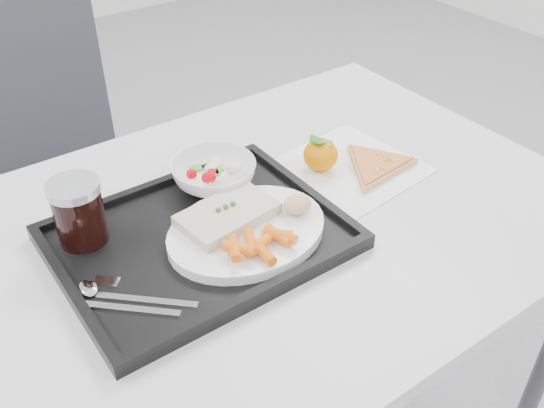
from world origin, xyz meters
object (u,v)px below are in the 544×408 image
(tray, at_px, (200,239))
(pizza_slice, at_px, (376,165))
(table, at_px, (249,253))
(cola_glass, at_px, (79,211))
(salad_bowl, at_px, (214,174))
(chair, at_px, (50,159))
(tangerine, at_px, (321,155))
(dinner_plate, at_px, (247,231))

(tray, bearing_deg, pizza_slice, -0.99)
(table, relative_size, cola_glass, 11.11)
(table, bearing_deg, tray, 178.34)
(salad_bowl, height_order, cola_glass, cola_glass)
(chair, xyz_separation_m, cola_glass, (-0.12, -0.65, 0.28))
(tangerine, distance_m, pizza_slice, 0.11)
(cola_glass, bearing_deg, table, -22.94)
(pizza_slice, bearing_deg, tangerine, 145.98)
(table, xyz_separation_m, chair, (-0.13, 0.76, -0.15))
(tray, distance_m, salad_bowl, 0.15)
(tray, xyz_separation_m, salad_bowl, (0.10, 0.11, 0.03))
(table, xyz_separation_m, dinner_plate, (-0.03, -0.04, 0.09))
(chair, xyz_separation_m, dinner_plate, (0.10, -0.80, 0.24))
(table, height_order, dinner_plate, dinner_plate)
(salad_bowl, bearing_deg, dinner_plate, -101.90)
(chair, height_order, tray, chair)
(cola_glass, bearing_deg, chair, 79.62)
(dinner_plate, xyz_separation_m, pizza_slice, (0.32, 0.04, -0.01))
(dinner_plate, bearing_deg, pizza_slice, 6.56)
(table, xyz_separation_m, salad_bowl, (0.00, 0.11, 0.11))
(cola_glass, height_order, pizza_slice, cola_glass)
(chair, xyz_separation_m, tangerine, (0.33, -0.70, 0.25))
(dinner_plate, height_order, pizza_slice, dinner_plate)
(tray, height_order, salad_bowl, salad_bowl)
(table, distance_m, dinner_plate, 0.10)
(tray, xyz_separation_m, dinner_plate, (0.06, -0.04, 0.02))
(tray, bearing_deg, dinner_plate, -34.52)
(table, height_order, tangerine, tangerine)
(tray, height_order, cola_glass, cola_glass)
(chair, bearing_deg, tangerine, -64.68)
(chair, bearing_deg, dinner_plate, -82.99)
(salad_bowl, relative_size, tangerine, 1.75)
(table, distance_m, pizza_slice, 0.30)
(salad_bowl, bearing_deg, table, -91.45)
(tangerine, bearing_deg, salad_bowl, 164.13)
(cola_glass, relative_size, pizza_slice, 0.41)
(cola_glass, bearing_deg, dinner_plate, -33.83)
(pizza_slice, bearing_deg, tray, 179.01)
(table, height_order, tray, tray)
(chair, relative_size, salad_bowl, 6.11)
(table, bearing_deg, pizza_slice, -0.78)
(dinner_plate, relative_size, pizza_slice, 1.03)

